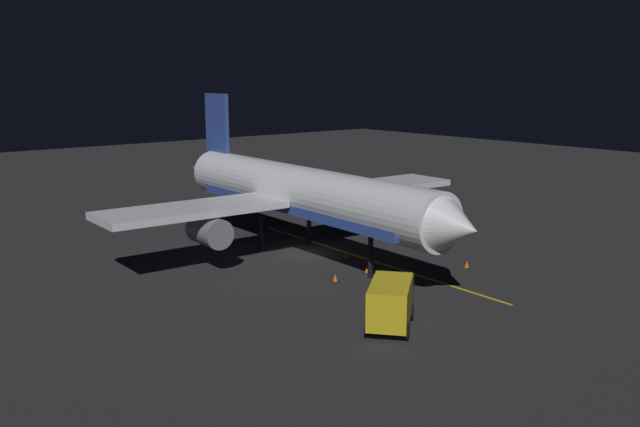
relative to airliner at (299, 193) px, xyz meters
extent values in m
cube|color=#242426|center=(0.02, 0.58, -4.75)|extent=(180.00, 180.00, 0.20)
cube|color=gold|center=(-2.76, 4.58, -4.65)|extent=(1.26, 26.67, 0.01)
cylinder|color=white|center=(0.02, 0.58, 0.19)|extent=(4.96, 28.32, 3.84)
cube|color=#2D479E|center=(0.02, 0.58, -0.86)|extent=(4.60, 24.08, 0.69)
cone|color=white|center=(0.63, 15.81, 0.19)|extent=(3.88, 3.22, 3.76)
cone|color=white|center=(-0.61, -15.23, 0.19)|extent=(3.63, 4.74, 3.45)
cube|color=#2D479E|center=(-0.50, -12.50, 4.69)|extent=(0.50, 3.61, 5.15)
cube|color=white|center=(-8.58, -0.49, -0.38)|extent=(13.44, 5.33, 0.50)
cylinder|color=slate|center=(-7.87, 0.68, -1.78)|extent=(2.23, 3.28, 2.10)
cube|color=white|center=(8.51, -1.17, -0.38)|extent=(13.44, 5.33, 0.50)
cylinder|color=slate|center=(7.89, 0.05, -1.78)|extent=(2.23, 3.28, 2.10)
cylinder|color=black|center=(0.33, 8.32, -3.19)|extent=(0.37, 0.37, 2.93)
cylinder|color=black|center=(-2.37, -1.74, -3.19)|extent=(0.37, 0.37, 2.93)
cylinder|color=black|center=(2.23, -1.92, -3.19)|extent=(0.37, 0.37, 2.93)
cube|color=gold|center=(6.11, 15.94, -3.14)|extent=(4.70, 4.37, 2.12)
cube|color=#38383D|center=(3.72, 14.01, -3.45)|extent=(2.65, 2.68, 1.50)
cylinder|color=black|center=(4.93, 14.99, -4.20)|extent=(2.15, 2.36, 0.90)
cylinder|color=black|center=(7.30, 16.90, -4.20)|extent=(2.15, 2.36, 0.90)
cube|color=maroon|center=(-10.27, 0.39, -3.35)|extent=(2.80, 5.02, 1.71)
cube|color=#38383D|center=(-10.77, 3.63, -3.45)|extent=(2.25, 2.08, 1.50)
cylinder|color=black|center=(-10.52, 2.04, -4.20)|extent=(2.42, 1.24, 0.90)
cylinder|color=black|center=(-10.02, -1.26, -4.20)|extent=(2.42, 1.24, 0.90)
cylinder|color=black|center=(4.87, 14.57, -4.23)|extent=(0.32, 0.32, 0.85)
cylinder|color=orange|center=(4.87, 14.57, -3.48)|extent=(0.40, 0.40, 0.65)
sphere|color=tan|center=(4.87, 14.57, -3.03)|extent=(0.24, 0.24, 0.24)
cone|color=#EA590F|center=(-0.24, 7.40, -4.38)|extent=(0.36, 0.36, 0.55)
cube|color=black|center=(-0.24, 7.40, -4.64)|extent=(0.50, 0.50, 0.03)
cone|color=#EA590F|center=(-6.58, 11.01, -4.38)|extent=(0.36, 0.36, 0.55)
cube|color=black|center=(-6.58, 11.01, -4.64)|extent=(0.50, 0.50, 0.03)
cone|color=#EA590F|center=(-1.51, 3.78, -4.38)|extent=(0.36, 0.36, 0.55)
cube|color=black|center=(-1.51, 3.78, -4.64)|extent=(0.50, 0.50, 0.03)
cone|color=#EA590F|center=(2.84, 7.59, -4.38)|extent=(0.36, 0.36, 0.55)
cube|color=black|center=(2.84, 7.59, -4.64)|extent=(0.50, 0.50, 0.03)
camera|label=1|loc=(31.52, 40.83, 8.82)|focal=38.60mm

